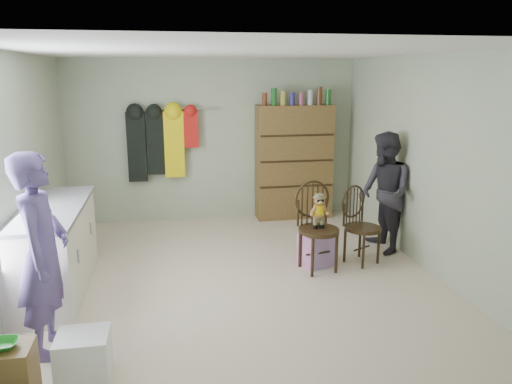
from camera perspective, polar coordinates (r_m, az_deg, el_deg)
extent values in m
plane|color=beige|center=(5.81, -2.10, -9.71)|extent=(5.00, 5.00, 0.00)
plane|color=#ADB89A|center=(7.89, -4.83, 5.89)|extent=(4.50, 0.00, 4.50)
plane|color=#ADB89A|center=(5.59, -25.69, 1.44)|extent=(0.00, 5.00, 5.00)
plane|color=#ADB89A|center=(6.17, 18.97, 3.07)|extent=(0.00, 5.00, 5.00)
plane|color=white|center=(5.34, -2.34, 15.75)|extent=(5.00, 5.00, 0.00)
cube|color=silver|center=(5.72, -21.97, -6.27)|extent=(0.60, 1.80, 0.90)
cube|color=slate|center=(5.59, -22.39, -1.72)|extent=(0.64, 1.86, 0.04)
cylinder|color=#99999E|center=(5.22, -19.64, -6.91)|extent=(0.02, 0.02, 0.14)
cylinder|color=#99999E|center=(6.06, -18.35, -3.98)|extent=(0.02, 0.02, 0.14)
cube|color=brown|center=(4.00, -26.47, -18.74)|extent=(0.35, 0.30, 0.50)
imported|color=green|center=(3.87, -26.91, -15.28)|extent=(0.19, 0.19, 0.05)
cube|color=white|center=(4.21, -19.09, -17.36)|extent=(0.39, 0.37, 0.37)
cylinder|color=black|center=(5.89, 7.19, -4.38)|extent=(0.55, 0.55, 0.05)
cylinder|color=black|center=(5.77, 6.47, -7.44)|extent=(0.04, 0.04, 0.47)
cylinder|color=black|center=(5.92, 9.17, -7.00)|extent=(0.04, 0.04, 0.47)
cylinder|color=black|center=(6.04, 5.05, -6.43)|extent=(0.04, 0.04, 0.47)
cylinder|color=black|center=(6.18, 7.67, -6.04)|extent=(0.04, 0.04, 0.47)
torus|color=black|center=(5.96, 6.43, -0.79)|extent=(0.45, 0.11, 0.46)
cylinder|color=black|center=(5.90, 4.82, -2.45)|extent=(0.03, 0.03, 0.31)
cylinder|color=black|center=(6.07, 8.01, -2.08)|extent=(0.03, 0.03, 0.31)
cylinder|color=#E5B209|center=(5.84, 7.19, -2.08)|extent=(0.13, 0.13, 0.12)
cylinder|color=#475128|center=(5.87, 7.16, -3.23)|extent=(0.08, 0.08, 0.19)
sphere|color=#9E7042|center=(5.81, 7.23, -0.98)|extent=(0.12, 0.12, 0.12)
cylinder|color=#475128|center=(5.80, 7.24, -0.45)|extent=(0.10, 0.10, 0.04)
cube|color=black|center=(5.76, 7.39, -1.02)|extent=(0.08, 0.01, 0.02)
cylinder|color=black|center=(6.22, 12.11, -4.08)|extent=(0.57, 0.57, 0.04)
cylinder|color=black|center=(6.10, 12.17, -6.72)|extent=(0.03, 0.03, 0.42)
cylinder|color=black|center=(6.31, 13.81, -6.13)|extent=(0.03, 0.03, 0.42)
cylinder|color=black|center=(6.28, 10.12, -6.04)|extent=(0.03, 0.03, 0.42)
cylinder|color=black|center=(6.48, 11.78, -5.49)|extent=(0.03, 0.03, 0.42)
torus|color=black|center=(6.24, 11.05, -1.07)|extent=(0.38, 0.22, 0.41)
cylinder|color=black|center=(6.14, 10.03, -2.61)|extent=(0.03, 0.03, 0.28)
cylinder|color=black|center=(6.39, 12.05, -2.07)|extent=(0.03, 0.03, 0.28)
cube|color=pink|center=(6.13, 6.91, -6.51)|extent=(0.46, 0.41, 0.40)
imported|color=#5E4C8C|center=(4.43, -23.20, -6.59)|extent=(0.43, 0.63, 1.70)
imported|color=#2D2B33|center=(6.61, 14.46, -0.11)|extent=(0.60, 0.77, 1.57)
cube|color=brown|center=(7.97, 4.35, 3.42)|extent=(1.20, 0.38, 1.80)
cube|color=black|center=(7.86, 4.66, 0.67)|extent=(1.16, 0.02, 0.03)
cube|color=black|center=(7.78, 4.72, 3.54)|extent=(1.16, 0.02, 0.03)
cube|color=black|center=(7.72, 4.77, 6.47)|extent=(1.16, 0.02, 0.03)
cylinder|color=#592D14|center=(7.65, 0.99, 10.57)|extent=(0.08, 0.08, 0.20)
cylinder|color=#19591E|center=(7.67, 2.06, 10.81)|extent=(0.09, 0.09, 0.26)
cylinder|color=#A59933|center=(7.71, 3.11, 10.63)|extent=(0.09, 0.09, 0.21)
cylinder|color=navy|center=(7.74, 4.16, 10.57)|extent=(0.09, 0.09, 0.19)
cylinder|color=#8C3F59|center=(7.78, 5.19, 10.54)|extent=(0.08, 0.08, 0.19)
cylinder|color=#B2B2B7|center=(7.82, 6.22, 10.66)|extent=(0.08, 0.08, 0.22)
cylinder|color=#592D14|center=(7.86, 7.24, 10.85)|extent=(0.08, 0.08, 0.28)
cylinder|color=#19591E|center=(7.90, 8.24, 10.68)|extent=(0.08, 0.08, 0.24)
cylinder|color=#99999E|center=(7.75, -7.85, 9.39)|extent=(1.00, 0.02, 0.02)
cube|color=black|center=(7.76, -13.48, 5.02)|extent=(0.28, 0.10, 1.05)
cube|color=black|center=(7.74, -11.42, 5.48)|extent=(0.26, 0.10, 0.95)
cube|color=yellow|center=(7.74, -9.33, 5.39)|extent=(0.30, 0.10, 1.00)
cube|color=red|center=(7.72, -7.45, 7.11)|extent=(0.22, 0.10, 0.55)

